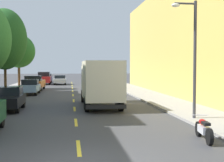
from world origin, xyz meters
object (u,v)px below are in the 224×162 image
(street_tree_third, at_px, (5,39))
(street_tree_farthest, at_px, (19,51))
(street_lamp, at_px, (192,50))
(moving_silver_sedan, at_px, (60,80))
(delivery_box_truck, at_px, (100,81))
(parked_hatchback_navy, at_px, (47,78))
(parked_hatchback_sky, at_px, (30,87))
(parked_sedan_champagne, at_px, (97,78))
(parked_pickup_orange, at_px, (34,83))
(parked_motorcycle, at_px, (204,130))
(parked_suv_red, at_px, (44,78))
(parked_hatchback_black, at_px, (8,98))

(street_tree_third, bearing_deg, street_tree_farthest, 90.00)
(street_lamp, xyz_separation_m, moving_silver_sedan, (-7.73, 33.49, -2.92))
(street_tree_third, distance_m, delivery_box_truck, 12.98)
(street_tree_third, xyz_separation_m, street_lamp, (12.33, -15.58, -1.71))
(parked_hatchback_navy, distance_m, moving_silver_sedan, 7.37)
(delivery_box_truck, relative_size, parked_hatchback_navy, 1.80)
(delivery_box_truck, xyz_separation_m, moving_silver_sedan, (-3.60, 27.32, -1.07))
(street_lamp, bearing_deg, parked_hatchback_sky, 121.35)
(street_lamp, relative_size, parked_sedan_champagne, 1.33)
(parked_pickup_orange, bearing_deg, parked_hatchback_sky, -88.45)
(delivery_box_truck, bearing_deg, moving_silver_sedan, 97.51)
(parked_motorcycle, bearing_deg, moving_silver_sedan, 99.85)
(parked_hatchback_sky, bearing_deg, street_tree_farthest, 106.79)
(street_tree_farthest, height_order, parked_suv_red, street_tree_farthest)
(parked_sedan_champagne, bearing_deg, parked_hatchback_sky, -110.64)
(delivery_box_truck, height_order, parked_hatchback_black, delivery_box_truck)
(parked_pickup_orange, bearing_deg, street_tree_farthest, 145.98)
(parked_hatchback_navy, height_order, parked_motorcycle, parked_hatchback_navy)
(parked_hatchback_black, relative_size, moving_silver_sedan, 0.89)
(parked_suv_red, height_order, moving_silver_sedan, parked_suv_red)
(parked_hatchback_sky, distance_m, parked_hatchback_navy, 23.66)
(parked_suv_red, bearing_deg, parked_hatchback_navy, 90.40)
(parked_sedan_champagne, height_order, parked_hatchback_black, parked_hatchback_black)
(parked_pickup_orange, bearing_deg, parked_sedan_champagne, 63.07)
(parked_hatchback_black, relative_size, parked_motorcycle, 1.96)
(parked_motorcycle, bearing_deg, street_tree_third, 119.36)
(street_lamp, relative_size, parked_suv_red, 1.25)
(parked_hatchback_sky, relative_size, moving_silver_sedan, 0.90)
(street_tree_farthest, xyz_separation_m, street_lamp, (12.33, -23.78, -0.94))
(parked_hatchback_sky, bearing_deg, moving_silver_sedan, 81.54)
(street_lamp, xyz_separation_m, delivery_box_truck, (-4.13, 6.18, -1.85))
(parked_hatchback_navy, bearing_deg, parked_pickup_orange, -90.49)
(street_lamp, bearing_deg, parked_motorcycle, -105.57)
(delivery_box_truck, bearing_deg, parked_suv_red, 102.09)
(parked_sedan_champagne, bearing_deg, moving_silver_sedan, -134.13)
(parked_sedan_champagne, bearing_deg, parked_suv_red, -147.52)
(parked_hatchback_navy, bearing_deg, parked_hatchback_sky, -90.00)
(parked_hatchback_navy, bearing_deg, moving_silver_sedan, -70.28)
(moving_silver_sedan, bearing_deg, street_tree_third, -104.41)
(parked_sedan_champagne, relative_size, parked_pickup_orange, 0.85)
(parked_suv_red, bearing_deg, delivery_box_truck, -77.91)
(parked_hatchback_sky, height_order, parked_hatchback_navy, same)
(parked_hatchback_sky, relative_size, parked_hatchback_black, 1.00)
(parked_hatchback_black, distance_m, moving_silver_sedan, 28.33)
(parked_hatchback_black, bearing_deg, parked_sedan_champagne, 76.00)
(street_tree_farthest, height_order, street_lamp, street_tree_farthest)
(street_lamp, bearing_deg, delivery_box_truck, 123.77)
(street_tree_third, relative_size, parked_hatchback_navy, 2.01)
(delivery_box_truck, bearing_deg, parked_motorcycle, -74.18)
(parked_pickup_orange, xyz_separation_m, parked_suv_red, (0.20, 11.94, 0.16))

